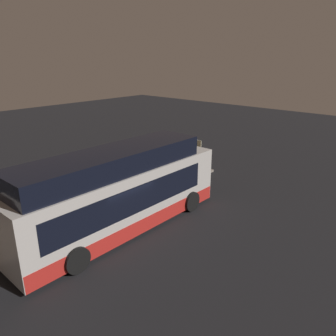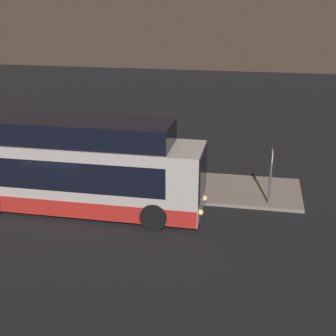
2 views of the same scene
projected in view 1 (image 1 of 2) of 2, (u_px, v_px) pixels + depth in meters
ground at (120, 234)px, 15.07m from camera, size 80.00×80.00×0.00m
platform at (77, 210)px, 17.18m from camera, size 20.00×3.60×0.15m
bus_lead at (120, 195)px, 14.91m from camera, size 10.90×2.77×3.92m
passenger_boarding at (152, 169)px, 20.18m from camera, size 0.51×0.59×1.79m
passenger_waiting at (109, 190)px, 17.21m from camera, size 0.57×0.49×1.69m
suitcase at (149, 183)px, 19.80m from camera, size 0.38×0.24×0.89m
sign_post at (197, 152)px, 21.81m from camera, size 0.10×0.71×2.41m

